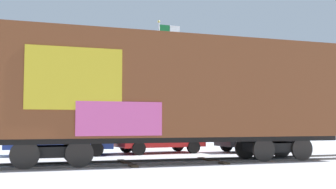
% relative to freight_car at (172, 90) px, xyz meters
% --- Properties ---
extents(ground_plane, '(260.00, 260.00, 0.00)m').
position_rel_freight_car_xyz_m(ground_plane, '(-0.45, 0.00, -2.69)').
color(ground_plane, silver).
extents(track, '(60.00, 2.50, 0.08)m').
position_rel_freight_car_xyz_m(track, '(1.09, 0.00, -2.65)').
color(track, '#4C4742').
rests_on(track, ground_plane).
extents(freight_car, '(13.64, 3.01, 4.81)m').
position_rel_freight_car_xyz_m(freight_car, '(0.00, 0.00, 0.00)').
color(freight_car, brown).
rests_on(freight_car, ground_plane).
extents(flagpole, '(1.52, 0.21, 7.98)m').
position_rel_freight_car_xyz_m(flagpole, '(2.77, 10.06, 2.43)').
color(flagpole, silver).
rests_on(flagpole, ground_plane).
extents(hillside, '(138.94, 36.97, 15.99)m').
position_rel_freight_car_xyz_m(hillside, '(-0.50, 60.53, 3.15)').
color(hillside, silver).
rests_on(hillside, ground_plane).
extents(parked_car_blue, '(4.92, 2.51, 1.72)m').
position_rel_freight_car_xyz_m(parked_car_blue, '(-3.76, 4.90, -1.83)').
color(parked_car_blue, navy).
rests_on(parked_car_blue, ground_plane).
extents(parked_car_red, '(4.34, 2.35, 1.78)m').
position_rel_freight_car_xyz_m(parked_car_red, '(0.97, 5.01, -1.80)').
color(parked_car_red, '#B21E1E').
rests_on(parked_car_red, ground_plane).
extents(parked_car_black, '(4.53, 2.09, 1.63)m').
position_rel_freight_car_xyz_m(parked_car_black, '(6.19, 4.28, -1.85)').
color(parked_car_black, black).
rests_on(parked_car_black, ground_plane).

